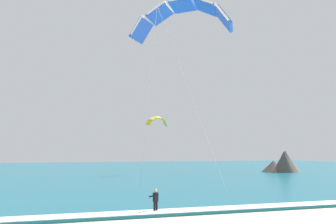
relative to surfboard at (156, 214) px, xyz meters
The scene contains 7 objects.
sea 58.67m from the surfboard, 90.00° to the left, with size 200.00×120.00×0.20m, color #146075.
surf_foam 0.38m from the surfboard, 90.31° to the right, with size 200.00×1.83×0.04m, color white.
surfboard is the anchor object (origin of this frame).
kitesurfer 0.91m from the surfboard, 116.13° to the left, with size 0.67×0.66×1.69m.
kite_primary 16.49m from the surfboard, 48.78° to the left, with size 7.68×7.00×15.87m.
kite_distant 41.85m from the surfboard, 73.57° to the left, with size 4.58×2.71×1.78m.
headland_right 53.09m from the surfboard, 45.92° to the left, with size 7.98×6.58×4.41m.
Camera 1 is at (-7.00, -9.80, 4.23)m, focal length 39.28 mm.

